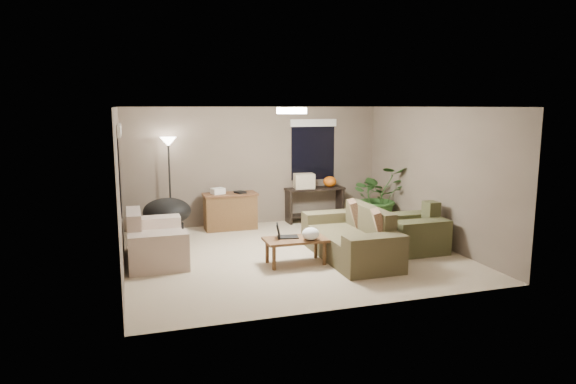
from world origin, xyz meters
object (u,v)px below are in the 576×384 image
object	(u,v)px
main_sofa	(352,240)
houseplant	(378,203)
loveseat	(154,243)
cat_scratching_post	(400,228)
papasan_chair	(167,216)
armchair	(413,234)
floor_lamp	(169,153)
coffee_table	(296,242)
desk	(230,211)
console_table	(315,202)

from	to	relation	value
main_sofa	houseplant	xyz separation A→B (m)	(1.45, 1.88, 0.21)
loveseat	houseplant	xyz separation A→B (m)	(4.62, 1.07, 0.21)
loveseat	cat_scratching_post	size ratio (longest dim) A/B	3.20
papasan_chair	armchair	bearing A→B (deg)	-26.65
loveseat	floor_lamp	size ratio (longest dim) A/B	0.84
loveseat	armchair	size ratio (longest dim) A/B	1.60
armchair	cat_scratching_post	distance (m)	0.77
armchair	cat_scratching_post	bearing A→B (deg)	77.46
armchair	coffee_table	world-z (taller)	armchair
armchair	floor_lamp	distance (m)	4.92
main_sofa	floor_lamp	size ratio (longest dim) A/B	1.15
loveseat	papasan_chair	bearing A→B (deg)	76.46
desk	papasan_chair	xyz separation A→B (m)	(-1.30, -0.48, 0.09)
coffee_table	houseplant	xyz separation A→B (m)	(2.47, 1.94, 0.15)
main_sofa	console_table	distance (m)	2.77
coffee_table	loveseat	bearing A→B (deg)	157.91
coffee_table	houseplant	world-z (taller)	houseplant
console_table	houseplant	size ratio (longest dim) A/B	1.00
coffee_table	console_table	bearing A→B (deg)	63.91
main_sofa	armchair	xyz separation A→B (m)	(1.21, 0.07, 0.00)
main_sofa	floor_lamp	xyz separation A→B (m)	(-2.74, 2.71, 1.30)
papasan_chair	floor_lamp	world-z (taller)	floor_lamp
desk	papasan_chair	world-z (taller)	papasan_chair
coffee_table	cat_scratching_post	size ratio (longest dim) A/B	2.00
desk	console_table	bearing A→B (deg)	4.54
desk	floor_lamp	size ratio (longest dim) A/B	0.58
floor_lamp	houseplant	xyz separation A→B (m)	(4.19, -0.83, -1.09)
desk	houseplant	world-z (taller)	houseplant
console_table	floor_lamp	size ratio (longest dim) A/B	0.68
armchair	houseplant	distance (m)	1.83
floor_lamp	houseplant	size ratio (longest dim) A/B	1.46
desk	floor_lamp	distance (m)	1.71
console_table	cat_scratching_post	world-z (taller)	console_table
main_sofa	loveseat	bearing A→B (deg)	165.64
coffee_table	desk	world-z (taller)	desk
papasan_chair	houseplant	size ratio (longest dim) A/B	0.74
main_sofa	desk	xyz separation A→B (m)	(-1.55, 2.59, 0.08)
houseplant	cat_scratching_post	size ratio (longest dim) A/B	2.61
console_table	desk	bearing A→B (deg)	-175.46
main_sofa	desk	bearing A→B (deg)	120.93
coffee_table	papasan_chair	bearing A→B (deg)	130.24
armchair	cat_scratching_post	xyz separation A→B (m)	(0.17, 0.75, -0.08)
coffee_table	floor_lamp	distance (m)	3.49
floor_lamp	papasan_chair	bearing A→B (deg)	-101.13
houseplant	cat_scratching_post	bearing A→B (deg)	-94.20
loveseat	console_table	distance (m)	4.02
desk	cat_scratching_post	bearing A→B (deg)	-31.18
main_sofa	coffee_table	xyz separation A→B (m)	(-1.01, -0.06, 0.06)
houseplant	floor_lamp	bearing A→B (deg)	168.82
coffee_table	console_table	distance (m)	3.12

